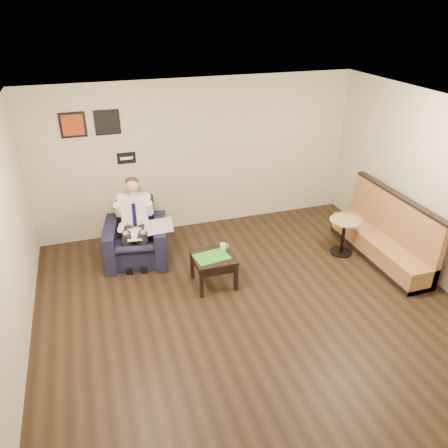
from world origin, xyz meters
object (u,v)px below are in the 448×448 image
object	(u,v)px
armchair	(136,234)
green_folder	(212,257)
coffee_mug	(223,247)
seated_man	(134,228)
side_table	(214,270)
smartphone	(213,250)
banquette	(383,228)
cafe_table	(343,237)

from	to	relation	value
armchair	green_folder	world-z (taller)	armchair
coffee_mug	green_folder	bearing A→B (deg)	-145.99
seated_man	side_table	distance (m)	1.49
smartphone	banquette	bearing A→B (deg)	3.57
coffee_mug	smartphone	xyz separation A→B (m)	(-0.15, 0.04, -0.05)
smartphone	cafe_table	distance (m)	2.36
side_table	banquette	bearing A→B (deg)	-2.50
seated_man	green_folder	size ratio (longest dim) A/B	2.67
armchair	side_table	world-z (taller)	armchair
banquette	cafe_table	distance (m)	0.66
side_table	smartphone	distance (m)	0.32
smartphone	cafe_table	world-z (taller)	cafe_table
banquette	green_folder	bearing A→B (deg)	177.96
coffee_mug	banquette	world-z (taller)	banquette
seated_man	side_table	size ratio (longest dim) A/B	2.18
armchair	smartphone	distance (m)	1.42
seated_man	smartphone	world-z (taller)	seated_man
cafe_table	smartphone	bearing A→B (deg)	-179.43
seated_man	cafe_table	world-z (taller)	seated_man
armchair	green_folder	size ratio (longest dim) A/B	2.01
armchair	seated_man	bearing A→B (deg)	-90.00
seated_man	coffee_mug	bearing A→B (deg)	-23.51
armchair	side_table	bearing A→B (deg)	-36.61
green_folder	cafe_table	xyz separation A→B (m)	(2.44, 0.22, -0.18)
armchair	cafe_table	xyz separation A→B (m)	(3.43, -0.90, -0.16)
coffee_mug	banquette	bearing A→B (deg)	-5.51
smartphone	cafe_table	bearing A→B (deg)	10.25
side_table	armchair	bearing A→B (deg)	133.10
banquette	cafe_table	xyz separation A→B (m)	(-0.52, 0.33, -0.24)
side_table	green_folder	xyz separation A→B (m)	(-0.03, -0.02, 0.26)
green_folder	coffee_mug	distance (m)	0.29
green_folder	coffee_mug	bearing A→B (deg)	34.01
armchair	coffee_mug	world-z (taller)	armchair
seated_man	smartphone	size ratio (longest dim) A/B	8.57
seated_man	armchair	bearing A→B (deg)	90.00
cafe_table	seated_man	bearing A→B (deg)	167.43
banquette	coffee_mug	bearing A→B (deg)	174.49
seated_man	banquette	xyz separation A→B (m)	(3.97, -1.10, -0.10)
armchair	coffee_mug	xyz separation A→B (m)	(1.23, -0.96, 0.07)
armchair	side_table	size ratio (longest dim) A/B	1.65
armchair	cafe_table	distance (m)	3.55
armchair	smartphone	bearing A→B (deg)	-30.04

